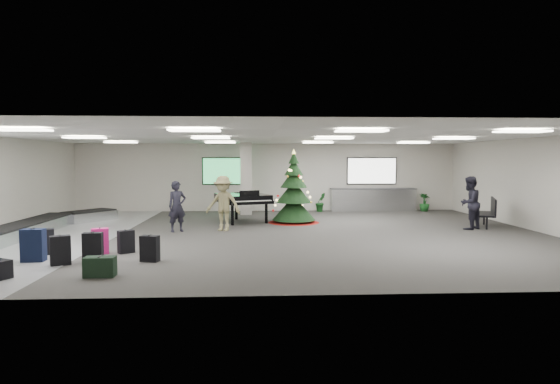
{
  "coord_description": "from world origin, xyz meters",
  "views": [
    {
      "loc": [
        -0.54,
        -15.25,
        2.45
      ],
      "look_at": [
        0.28,
        1.0,
        1.31
      ],
      "focal_mm": 30.0,
      "sensor_mm": 36.0,
      "label": 1
    }
  ],
  "objects_px": {
    "bench": "(489,211)",
    "traveler_bench": "(469,203)",
    "baggage_carousel": "(28,230)",
    "service_counter": "(373,199)",
    "potted_plant_right": "(425,202)",
    "christmas_tree": "(294,198)",
    "potted_plant_left": "(321,202)",
    "traveler_a": "(177,206)",
    "grand_piano": "(243,199)",
    "traveler_b": "(223,203)",
    "pink_suitcase": "(100,241)"
  },
  "relations": [
    {
      "from": "bench",
      "to": "traveler_bench",
      "type": "bearing_deg",
      "value": -128.3
    },
    {
      "from": "baggage_carousel",
      "to": "service_counter",
      "type": "xyz_separation_m",
      "value": [
        12.84,
        6.73,
        0.33
      ]
    },
    {
      "from": "potted_plant_right",
      "to": "baggage_carousel",
      "type": "bearing_deg",
      "value": -157.12
    },
    {
      "from": "christmas_tree",
      "to": "baggage_carousel",
      "type": "bearing_deg",
      "value": -162.09
    },
    {
      "from": "traveler_bench",
      "to": "potted_plant_left",
      "type": "bearing_deg",
      "value": -88.09
    },
    {
      "from": "baggage_carousel",
      "to": "bench",
      "type": "bearing_deg",
      "value": 4.63
    },
    {
      "from": "service_counter",
      "to": "christmas_tree",
      "type": "height_order",
      "value": "christmas_tree"
    },
    {
      "from": "traveler_a",
      "to": "service_counter",
      "type": "bearing_deg",
      "value": 5.33
    },
    {
      "from": "grand_piano",
      "to": "potted_plant_right",
      "type": "height_order",
      "value": "grand_piano"
    },
    {
      "from": "service_counter",
      "to": "christmas_tree",
      "type": "relative_size",
      "value": 1.42
    },
    {
      "from": "potted_plant_left",
      "to": "grand_piano",
      "type": "bearing_deg",
      "value": -135.72
    },
    {
      "from": "service_counter",
      "to": "potted_plant_right",
      "type": "xyz_separation_m",
      "value": [
        2.39,
        -0.3,
        -0.12
      ]
    },
    {
      "from": "christmas_tree",
      "to": "traveler_b",
      "type": "height_order",
      "value": "christmas_tree"
    },
    {
      "from": "service_counter",
      "to": "traveler_b",
      "type": "relative_size",
      "value": 2.14
    },
    {
      "from": "grand_piano",
      "to": "service_counter",
      "type": "bearing_deg",
      "value": 10.13
    },
    {
      "from": "pink_suitcase",
      "to": "christmas_tree",
      "type": "height_order",
      "value": "christmas_tree"
    },
    {
      "from": "bench",
      "to": "traveler_b",
      "type": "height_order",
      "value": "traveler_b"
    },
    {
      "from": "grand_piano",
      "to": "traveler_b",
      "type": "distance_m",
      "value": 2.34
    },
    {
      "from": "christmas_tree",
      "to": "traveler_a",
      "type": "height_order",
      "value": "christmas_tree"
    },
    {
      "from": "baggage_carousel",
      "to": "potted_plant_left",
      "type": "distance_m",
      "value": 12.21
    },
    {
      "from": "baggage_carousel",
      "to": "service_counter",
      "type": "relative_size",
      "value": 2.4
    },
    {
      "from": "service_counter",
      "to": "potted_plant_right",
      "type": "height_order",
      "value": "service_counter"
    },
    {
      "from": "baggage_carousel",
      "to": "pink_suitcase",
      "type": "xyz_separation_m",
      "value": [
        3.24,
        -2.94,
        0.12
      ]
    },
    {
      "from": "christmas_tree",
      "to": "potted_plant_left",
      "type": "bearing_deg",
      "value": 67.18
    },
    {
      "from": "pink_suitcase",
      "to": "traveler_b",
      "type": "xyz_separation_m",
      "value": [
        2.92,
        3.79,
        0.61
      ]
    },
    {
      "from": "pink_suitcase",
      "to": "traveler_a",
      "type": "distance_m",
      "value": 3.95
    },
    {
      "from": "grand_piano",
      "to": "traveler_b",
      "type": "relative_size",
      "value": 1.43
    },
    {
      "from": "traveler_bench",
      "to": "potted_plant_right",
      "type": "distance_m",
      "value": 5.75
    },
    {
      "from": "christmas_tree",
      "to": "potted_plant_right",
      "type": "distance_m",
      "value": 7.44
    },
    {
      "from": "pink_suitcase",
      "to": "bench",
      "type": "distance_m",
      "value": 13.17
    },
    {
      "from": "traveler_bench",
      "to": "baggage_carousel",
      "type": "bearing_deg",
      "value": -32.52
    },
    {
      "from": "grand_piano",
      "to": "traveler_b",
      "type": "xyz_separation_m",
      "value": [
        -0.62,
        -2.25,
        0.03
      ]
    },
    {
      "from": "grand_piano",
      "to": "traveler_bench",
      "type": "relative_size",
      "value": 1.45
    },
    {
      "from": "baggage_carousel",
      "to": "traveler_b",
      "type": "relative_size",
      "value": 5.13
    },
    {
      "from": "bench",
      "to": "potted_plant_right",
      "type": "bearing_deg",
      "value": 117.86
    },
    {
      "from": "bench",
      "to": "potted_plant_left",
      "type": "distance_m",
      "value": 7.55
    },
    {
      "from": "potted_plant_right",
      "to": "pink_suitcase",
      "type": "bearing_deg",
      "value": -142.02
    },
    {
      "from": "traveler_a",
      "to": "potted_plant_left",
      "type": "xyz_separation_m",
      "value": [
        5.7,
        5.82,
        -0.41
      ]
    },
    {
      "from": "pink_suitcase",
      "to": "service_counter",
      "type": "bearing_deg",
      "value": 26.47
    },
    {
      "from": "pink_suitcase",
      "to": "potted_plant_left",
      "type": "height_order",
      "value": "potted_plant_left"
    },
    {
      "from": "baggage_carousel",
      "to": "grand_piano",
      "type": "height_order",
      "value": "grand_piano"
    },
    {
      "from": "pink_suitcase",
      "to": "potted_plant_right",
      "type": "xyz_separation_m",
      "value": [
        12.0,
        9.37,
        0.09
      ]
    },
    {
      "from": "potted_plant_right",
      "to": "grand_piano",
      "type": "bearing_deg",
      "value": -158.52
    },
    {
      "from": "pink_suitcase",
      "to": "christmas_tree",
      "type": "distance_m",
      "value": 8.0
    },
    {
      "from": "grand_piano",
      "to": "traveler_bench",
      "type": "bearing_deg",
      "value": -37.46
    },
    {
      "from": "traveler_b",
      "to": "potted_plant_left",
      "type": "distance_m",
      "value": 7.06
    },
    {
      "from": "service_counter",
      "to": "traveler_a",
      "type": "xyz_separation_m",
      "value": [
        -8.23,
        -6.01,
        0.32
      ]
    },
    {
      "from": "traveler_b",
      "to": "traveler_bench",
      "type": "relative_size",
      "value": 1.02
    },
    {
      "from": "pink_suitcase",
      "to": "traveler_a",
      "type": "xyz_separation_m",
      "value": [
        1.38,
        3.66,
        0.53
      ]
    },
    {
      "from": "bench",
      "to": "potted_plant_left",
      "type": "relative_size",
      "value": 1.95
    }
  ]
}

